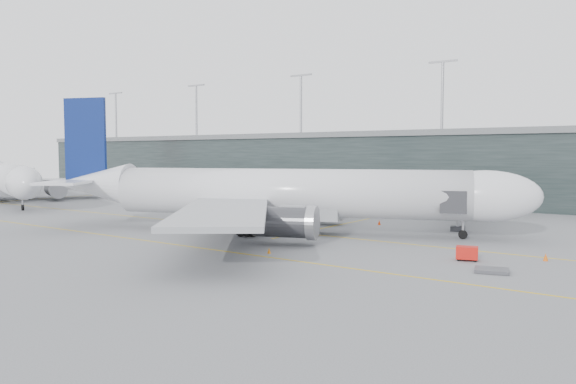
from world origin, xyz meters
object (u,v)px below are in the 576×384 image
Objects in this scene: jet_bridge at (474,191)px; gse_cart at (467,253)px; main_aircraft at (284,194)px; second_aircraft at (7,178)px.

jet_bridge is 35.02m from gse_cart.
main_aircraft is 27.20× the size of gse_cart.
second_aircraft is (-76.71, 3.36, -0.13)m from main_aircraft.
gse_cart is at bearing 16.49° from second_aircraft.
gse_cart is (26.06, -5.42, -4.41)m from main_aircraft.
gse_cart is at bearing -32.71° from main_aircraft.
main_aircraft reaches higher than jet_bridge.
second_aircraft is at bearing 156.52° from main_aircraft.
jet_bridge is at bearing 38.65° from main_aircraft.
main_aircraft reaches higher than gse_cart.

